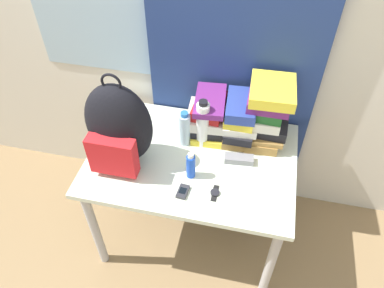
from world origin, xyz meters
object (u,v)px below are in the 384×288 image
Objects in this scene: sports_bottle at (203,124)px; cell_phone at (183,192)px; book_stack_right at (267,113)px; sunscreen_bottle at (191,166)px; wristwatch at (215,193)px; water_bottle at (185,129)px; sunglasses_case at (239,159)px; book_stack_center at (241,119)px; backpack at (118,128)px; book_stack_left at (210,116)px.

sports_bottle is 3.40× the size of cell_phone.
sunscreen_bottle is at bearing -133.42° from book_stack_right.
wristwatch is at bearing -31.58° from sunscreen_bottle.
sunscreen_bottle reaches higher than wristwatch.
sports_bottle reaches higher than water_bottle.
sunglasses_case is (0.24, 0.26, 0.01)m from cell_phone.
sports_bottle is 1.89× the size of sunglasses_case.
book_stack_right is (0.13, 0.00, 0.06)m from book_stack_center.
sunscreen_bottle is (-0.01, -0.24, -0.07)m from sports_bottle.
wristwatch is (0.15, 0.03, -0.00)m from cell_phone.
book_stack_right is at bearing 62.43° from sunglasses_case.
sunglasses_case is at bearing 47.55° from cell_phone.
water_bottle is 2.50× the size of cell_phone.
sunscreen_bottle reaches higher than sunglasses_case.
water_bottle is 0.33m from sunglasses_case.
water_bottle is at bearing 33.32° from backpack.
cell_phone is 0.56× the size of sunglasses_case.
wristwatch is (-0.06, -0.43, -0.12)m from book_stack_center.
book_stack_center is at bearing 60.14° from sunscreen_bottle.
book_stack_right is 0.28m from sunglasses_case.
sports_bottle is 0.38m from cell_phone.
cell_phone is (-0.21, -0.46, -0.11)m from book_stack_center.
book_stack_left reaches higher than sunglasses_case.
book_stack_right is 0.34m from sports_bottle.
backpack is 0.65m from book_stack_center.
book_stack_right reaches higher than sunglasses_case.
sports_bottle is (0.09, 0.02, 0.04)m from water_bottle.
sports_bottle is 0.26m from sunglasses_case.
sports_bottle is at bearing 86.03° from cell_phone.
sports_bottle is at bearing 87.57° from sunscreen_bottle.
sunscreen_bottle is at bearing -95.06° from book_stack_left.
water_bottle is (-0.28, -0.12, -0.02)m from book_stack_center.
backpack is 0.51m from book_stack_left.
water_bottle is (-0.41, -0.13, -0.08)m from book_stack_right.
book_stack_right is at bearing 66.23° from wristwatch.
wristwatch is (-0.19, -0.43, -0.18)m from book_stack_right.
book_stack_left is 0.97× the size of book_stack_center.
sunglasses_case is at bearing -45.26° from book_stack_left.
book_stack_left is 0.29m from sunglasses_case.
book_stack_center is 0.52m from cell_phone.
backpack is 5.47× the size of wristwatch.
backpack is 0.76m from book_stack_right.
book_stack_left reaches higher than cell_phone.
book_stack_center is 0.40m from sunscreen_bottle.
book_stack_center is at bearing 28.69° from backpack.
book_stack_center is 1.01× the size of sports_bottle.
cell_phone is at bearing -95.59° from book_stack_left.
water_bottle reaches higher than wristwatch.
sports_bottle is at bearing -101.04° from book_stack_left.
sunscreen_bottle is 1.85× the size of cell_phone.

